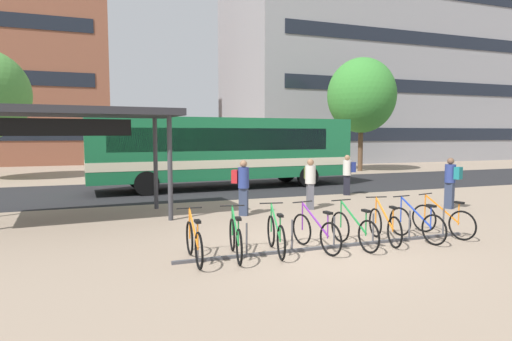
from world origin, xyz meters
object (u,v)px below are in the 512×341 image
(parked_bicycle_green_1, at_px, (235,239))
(commuter_navy_pack_2, at_px, (348,172))
(commuter_teal_pack_0, at_px, (451,179))
(commuter_red_pack_3, at_px, (242,184))
(parked_bicycle_green_2, at_px, (276,235))
(parked_bicycle_purple_3, at_px, (316,232))
(parked_bicycle_orange_0, at_px, (194,242))
(transit_shelter, at_px, (53,115))
(parked_bicycle_blue_6, at_px, (416,224))
(commuter_olive_pack_1, at_px, (310,180))
(street_tree_1, at_px, (362,96))
(parked_bicycle_green_4, at_px, (354,230))
(city_bus, at_px, (226,150))
(parked_bicycle_orange_5, at_px, (385,226))
(parked_bicycle_orange_7, at_px, (442,220))

(parked_bicycle_green_1, relative_size, commuter_navy_pack_2, 1.04)
(commuter_teal_pack_0, xyz_separation_m, commuter_red_pack_3, (-6.89, 1.23, -0.00))
(parked_bicycle_green_2, height_order, parked_bicycle_purple_3, same)
(parked_bicycle_orange_0, height_order, commuter_teal_pack_0, commuter_teal_pack_0)
(parked_bicycle_green_1, bearing_deg, transit_shelter, 46.04)
(parked_bicycle_blue_6, height_order, commuter_teal_pack_0, commuter_teal_pack_0)
(commuter_olive_pack_1, distance_m, street_tree_1, 16.05)
(transit_shelter, bearing_deg, parked_bicycle_green_4, -43.01)
(parked_bicycle_purple_3, xyz_separation_m, commuter_olive_pack_1, (2.17, 4.54, 0.58))
(parked_bicycle_blue_6, xyz_separation_m, commuter_teal_pack_0, (3.98, 3.04, 0.60))
(city_bus, distance_m, parked_bicycle_orange_0, 11.51)
(parked_bicycle_green_1, relative_size, parked_bicycle_green_4, 0.99)
(parked_bicycle_orange_0, height_order, parked_bicycle_green_2, same)
(commuter_olive_pack_1, bearing_deg, city_bus, -156.61)
(parked_bicycle_blue_6, height_order, commuter_navy_pack_2, commuter_navy_pack_2)
(parked_bicycle_green_4, height_order, commuter_olive_pack_1, commuter_olive_pack_1)
(parked_bicycle_green_4, bearing_deg, commuter_red_pack_3, 11.29)
(parked_bicycle_green_2, distance_m, commuter_red_pack_3, 4.25)
(city_bus, bearing_deg, parked_bicycle_green_1, -107.56)
(parked_bicycle_blue_6, bearing_deg, commuter_navy_pack_2, -26.28)
(parked_bicycle_green_2, relative_size, commuter_teal_pack_0, 1.00)
(parked_bicycle_blue_6, height_order, street_tree_1, street_tree_1)
(commuter_olive_pack_1, bearing_deg, parked_bicycle_blue_6, 19.26)
(transit_shelter, xyz_separation_m, street_tree_1, (17.57, 11.49, 2.03))
(parked_bicycle_green_4, relative_size, parked_bicycle_orange_5, 1.02)
(commuter_red_pack_3, bearing_deg, parked_bicycle_orange_5, -31.81)
(parked_bicycle_green_4, distance_m, commuter_red_pack_3, 4.51)
(parked_bicycle_orange_7, xyz_separation_m, transit_shelter, (-9.04, 4.94, 2.63))
(parked_bicycle_orange_0, bearing_deg, parked_bicycle_purple_3, -89.91)
(parked_bicycle_orange_0, bearing_deg, parked_bicycle_blue_6, -89.71)
(city_bus, distance_m, transit_shelter, 8.90)
(commuter_red_pack_3, distance_m, street_tree_1, 17.87)
(parked_bicycle_green_2, height_order, parked_bicycle_orange_5, same)
(parked_bicycle_green_2, distance_m, commuter_olive_pack_1, 5.45)
(commuter_navy_pack_2, bearing_deg, parked_bicycle_blue_6, 104.56)
(parked_bicycle_blue_6, relative_size, street_tree_1, 0.23)
(parked_bicycle_orange_0, xyz_separation_m, parked_bicycle_orange_5, (4.44, -0.00, 0.00))
(parked_bicycle_orange_0, bearing_deg, street_tree_1, -40.41)
(parked_bicycle_green_1, relative_size, parked_bicycle_green_2, 1.00)
(parked_bicycle_purple_3, relative_size, commuter_teal_pack_0, 1.00)
(parked_bicycle_blue_6, bearing_deg, transit_shelter, 51.53)
(city_bus, relative_size, commuter_red_pack_3, 7.13)
(commuter_red_pack_3, xyz_separation_m, street_tree_1, (12.33, 12.28, 4.06))
(commuter_teal_pack_0, bearing_deg, parked_bicycle_orange_5, 99.33)
(parked_bicycle_purple_3, height_order, parked_bicycle_green_4, same)
(commuter_red_pack_3, bearing_deg, transit_shelter, -156.95)
(commuter_red_pack_3, bearing_deg, parked_bicycle_blue_6, -24.11)
(parked_bicycle_orange_0, bearing_deg, commuter_teal_pack_0, -71.00)
(parked_bicycle_green_2, bearing_deg, parked_bicycle_green_4, -84.23)
(parked_bicycle_green_2, height_order, street_tree_1, street_tree_1)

